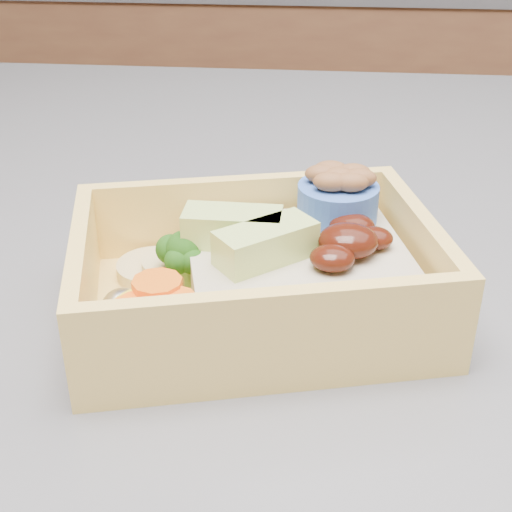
{
  "coord_description": "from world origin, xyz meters",
  "views": [
    {
      "loc": [
        0.18,
        -0.59,
        1.16
      ],
      "look_at": [
        0.15,
        -0.24,
        0.96
      ],
      "focal_mm": 50.0,
      "sensor_mm": 36.0,
      "label": 1
    }
  ],
  "objects": [
    {
      "name": "bento_box",
      "position": [
        0.16,
        -0.24,
        0.95
      ],
      "size": [
        0.23,
        0.19,
        0.07
      ],
      "rotation": [
        0.0,
        0.0,
        0.25
      ],
      "color": "#F8CD66",
      "rests_on": "island"
    }
  ]
}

